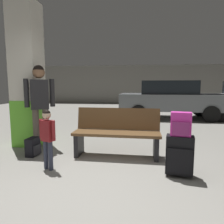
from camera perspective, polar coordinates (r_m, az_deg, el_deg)
name	(u,v)px	position (r m, az deg, el deg)	size (l,w,h in m)	color
ground_plane	(117,129)	(6.44, 1.40, -4.88)	(18.00, 18.00, 0.10)	gray
garage_back_wall	(129,85)	(15.14, 4.73, 7.63)	(18.00, 0.12, 2.80)	slate
structural_pillar	(28,76)	(4.87, -22.53, 9.28)	(0.57, 0.57, 3.07)	#66C633
bench	(117,132)	(3.85, 1.39, -5.72)	(1.61, 0.56, 0.89)	brown
suitcase	(179,155)	(3.16, 18.33, -11.34)	(0.41, 0.29, 0.60)	black
backpack_bright	(181,124)	(3.05, 18.67, -3.29)	(0.31, 0.23, 0.34)	#D833A5
child	(47,133)	(3.33, -17.61, -5.65)	(0.30, 0.23, 0.95)	#33384C
adult	(40,98)	(4.39, -19.52, 3.64)	(0.54, 0.33, 1.72)	brown
backpack_dark_floor	(33,147)	(4.18, -21.18, -9.08)	(0.21, 0.29, 0.34)	black
parked_car_near	(170,98)	(8.62, 16.02, 3.67)	(4.16, 1.91, 1.51)	slate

